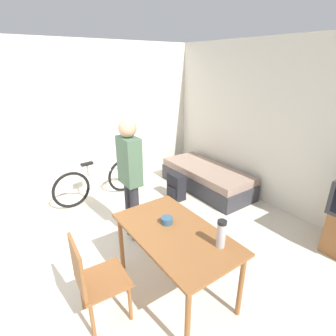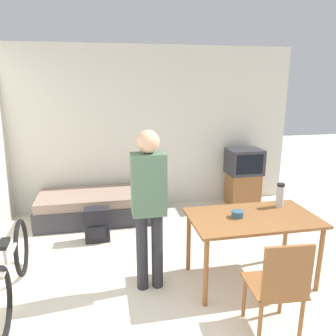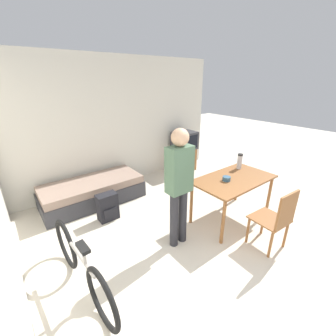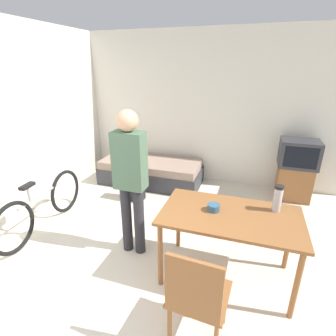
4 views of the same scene
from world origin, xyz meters
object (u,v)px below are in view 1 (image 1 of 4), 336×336
at_px(daybed, 206,178).
at_px(wooden_chair, 92,278).
at_px(backpack, 176,186).
at_px(bicycle, 99,182).
at_px(person_standing, 130,173).
at_px(thermos_flask, 221,233).
at_px(dining_table, 175,239).
at_px(mate_bowl, 167,220).

height_order(daybed, wooden_chair, wooden_chair).
bearing_deg(backpack, bicycle, -125.10).
relative_size(bicycle, person_standing, 0.97).
relative_size(wooden_chair, thermos_flask, 3.38).
xyz_separation_m(daybed, dining_table, (1.63, -1.98, 0.45)).
bearing_deg(mate_bowl, person_standing, 175.99).
distance_m(daybed, person_standing, 2.12).
bearing_deg(wooden_chair, mate_bowl, 91.77).
relative_size(bicycle, backpack, 3.47).
relative_size(bicycle, mate_bowl, 13.17).
distance_m(daybed, thermos_flask, 2.80).
bearing_deg(dining_table, mate_bowl, 174.31).
bearing_deg(daybed, bicycle, -113.82).
xyz_separation_m(wooden_chair, person_standing, (-0.95, 0.92, 0.48)).
xyz_separation_m(person_standing, thermos_flask, (1.51, 0.12, -0.09)).
height_order(daybed, thermos_flask, thermos_flask).
xyz_separation_m(dining_table, thermos_flask, (0.42, 0.21, 0.24)).
distance_m(daybed, backpack, 0.72).
xyz_separation_m(person_standing, mate_bowl, (0.93, -0.06, -0.20)).
bearing_deg(daybed, mate_bowl, -53.35).
height_order(daybed, backpack, backpack).
xyz_separation_m(bicycle, thermos_flask, (2.87, 0.08, 0.57)).
relative_size(wooden_chair, bicycle, 0.56).
height_order(person_standing, backpack, person_standing).
relative_size(daybed, thermos_flask, 6.84).
xyz_separation_m(mate_bowl, backpack, (-1.48, 1.24, -0.55)).
relative_size(daybed, backpack, 3.95).
height_order(daybed, person_standing, person_standing).
bearing_deg(bicycle, dining_table, -2.86).
xyz_separation_m(person_standing, backpack, (-0.56, 1.18, -0.76)).
relative_size(daybed, person_standing, 1.10).
relative_size(thermos_flask, mate_bowl, 2.19).
xyz_separation_m(daybed, person_standing, (0.54, -1.90, 0.77)).
relative_size(dining_table, backpack, 2.83).
bearing_deg(wooden_chair, person_standing, 136.11).
distance_m(dining_table, mate_bowl, 0.21).
height_order(dining_table, bicycle, dining_table).
bearing_deg(wooden_chair, bicycle, 157.49).
height_order(thermos_flask, backpack, thermos_flask).
xyz_separation_m(wooden_chair, thermos_flask, (0.56, 1.04, 0.39)).
relative_size(wooden_chair, mate_bowl, 7.41).
xyz_separation_m(wooden_chair, mate_bowl, (-0.03, 0.85, 0.27)).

